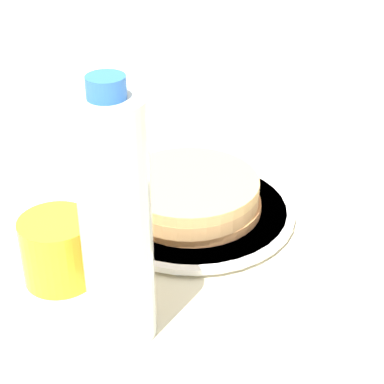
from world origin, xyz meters
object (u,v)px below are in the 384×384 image
plate (192,210)px  juice_glass (58,250)px  pancake_stack (190,194)px  water_bottle_near (116,224)px

plate → juice_glass: (-0.02, 0.19, 0.03)m
pancake_stack → water_bottle_near: (-0.12, 0.17, 0.09)m
juice_glass → water_bottle_near: 0.14m
plate → water_bottle_near: 0.24m
pancake_stack → water_bottle_near: size_ratio=0.67×
water_bottle_near → pancake_stack: bearing=-53.9°
plate → juice_glass: bearing=95.1°
plate → pancake_stack: pancake_stack is taller
juice_glass → water_bottle_near: bearing=-173.3°
plate → pancake_stack: size_ratio=1.44×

